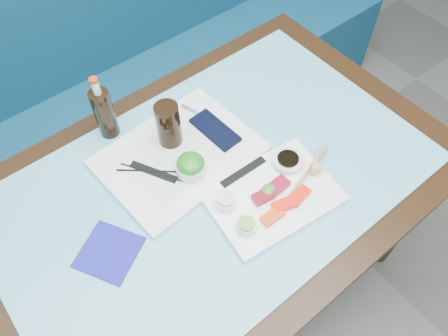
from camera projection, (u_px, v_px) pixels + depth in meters
booth_bench at (99, 105)px, 1.93m from camera, size 3.00×0.56×1.17m
dining_table at (214, 197)px, 1.32m from camera, size 1.40×0.90×0.75m
glass_top at (213, 181)px, 1.25m from camera, size 1.22×0.76×0.01m
sashimi_plate at (272, 195)px, 1.21m from camera, size 0.38×0.29×0.02m
salmon_left at (272, 216)px, 1.15m from camera, size 0.07×0.03×0.02m
salmon_mid at (285, 204)px, 1.17m from camera, size 0.08×0.05×0.02m
salmon_right at (300, 196)px, 1.19m from camera, size 0.07×0.04×0.02m
tuna_left at (263, 197)px, 1.18m from camera, size 0.06×0.04×0.02m
tuna_right at (278, 186)px, 1.20m from camera, size 0.06×0.04×0.02m
seaweed_garnish at (269, 190)px, 1.19m from camera, size 0.05×0.04×0.02m
ramekin_wasabi at (246, 226)px, 1.13m from camera, size 0.06×0.06×0.02m
wasabi_fill at (246, 223)px, 1.12m from camera, size 0.05×0.05×0.01m
ramekin_ginger at (226, 202)px, 1.17m from camera, size 0.06×0.06×0.03m
ginger_fill at (226, 198)px, 1.15m from camera, size 0.05×0.05×0.01m
soy_dish at (288, 161)px, 1.25m from camera, size 0.12×0.12×0.02m
soy_fill at (288, 159)px, 1.24m from camera, size 0.08×0.08×0.01m
lemon_wedge at (319, 169)px, 1.22m from camera, size 0.06×0.06×0.05m
chopstick_sleeve at (243, 172)px, 1.24m from camera, size 0.15×0.03×0.00m
wooden_chopstick_a at (305, 176)px, 1.23m from camera, size 0.26×0.08×0.01m
wooden_chopstick_b at (307, 174)px, 1.23m from camera, size 0.21×0.09×0.01m
serving_tray at (179, 155)px, 1.29m from camera, size 0.47×0.36×0.02m
paper_placemat at (179, 153)px, 1.28m from camera, size 0.33×0.25×0.00m
seaweed_bowl at (191, 168)px, 1.23m from camera, size 0.11×0.11×0.03m
seaweed_salad at (190, 163)px, 1.21m from camera, size 0.08×0.08×0.04m
cola_glass at (168, 125)px, 1.25m from camera, size 0.08×0.08×0.14m
navy_pouch at (215, 130)px, 1.32m from camera, size 0.08×0.17×0.01m
fork at (193, 111)px, 1.37m from camera, size 0.03×0.09×0.01m
black_chopstick_a at (152, 173)px, 1.24m from camera, size 0.11×0.17×0.01m
black_chopstick_b at (155, 171)px, 1.24m from camera, size 0.17×0.15×0.01m
tray_sleeve at (154, 172)px, 1.24m from camera, size 0.09×0.14×0.00m
cola_bottle_body at (104, 114)px, 1.28m from camera, size 0.07×0.07×0.17m
cola_bottle_neck at (96, 87)px, 1.19m from camera, size 0.03×0.03×0.04m
cola_bottle_cap at (93, 80)px, 1.17m from camera, size 0.03×0.03×0.01m
blue_napkin at (109, 252)px, 1.12m from camera, size 0.19×0.19×0.01m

